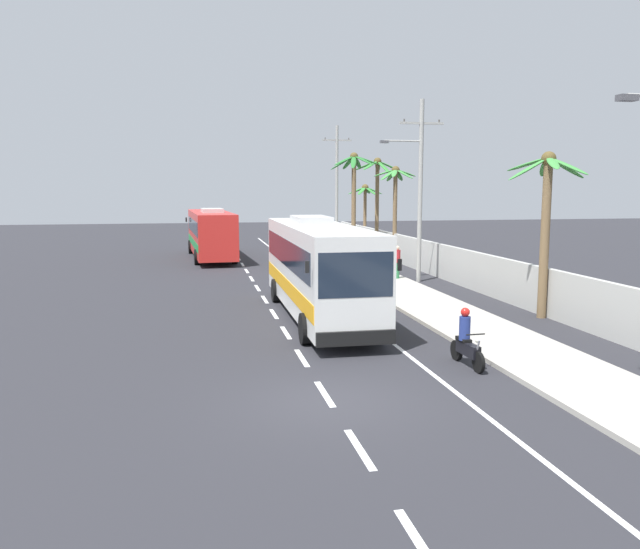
{
  "coord_description": "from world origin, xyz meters",
  "views": [
    {
      "loc": [
        -3.05,
        -14.36,
        5.08
      ],
      "look_at": [
        1.73,
        9.82,
        1.7
      ],
      "focal_mm": 35.52,
      "sensor_mm": 36.0,
      "label": 1
    }
  ],
  "objects_px": {
    "coach_bus_far_lane": "(211,232)",
    "palm_fourth": "(354,184)",
    "palm_third": "(546,205)",
    "motorcycle_beside_bus": "(334,271)",
    "motorcycle_trailing": "(466,343)",
    "coach_bus_foreground": "(318,266)",
    "pedestrian_far_walk": "(397,261)",
    "utility_pole_mid": "(419,185)",
    "pedestrian_midwalk": "(367,257)",
    "palm_nearest": "(377,186)",
    "palm_second": "(365,201)",
    "utility_pole_far": "(337,185)",
    "palm_farthest": "(395,192)"
  },
  "relations": [
    {
      "from": "motorcycle_beside_bus",
      "to": "palm_nearest",
      "type": "bearing_deg",
      "value": 63.72
    },
    {
      "from": "coach_bus_far_lane",
      "to": "palm_nearest",
      "type": "distance_m",
      "value": 12.53
    },
    {
      "from": "motorcycle_trailing",
      "to": "pedestrian_far_walk",
      "type": "relative_size",
      "value": 1.09
    },
    {
      "from": "pedestrian_midwalk",
      "to": "utility_pole_far",
      "type": "bearing_deg",
      "value": 70.27
    },
    {
      "from": "utility_pole_mid",
      "to": "palm_nearest",
      "type": "height_order",
      "value": "utility_pole_mid"
    },
    {
      "from": "motorcycle_beside_bus",
      "to": "pedestrian_far_walk",
      "type": "relative_size",
      "value": 1.09
    },
    {
      "from": "motorcycle_trailing",
      "to": "utility_pole_far",
      "type": "distance_m",
      "value": 36.26
    },
    {
      "from": "coach_bus_foreground",
      "to": "coach_bus_far_lane",
      "type": "bearing_deg",
      "value": 99.28
    },
    {
      "from": "coach_bus_far_lane",
      "to": "utility_pole_mid",
      "type": "bearing_deg",
      "value": -51.75
    },
    {
      "from": "palm_nearest",
      "to": "motorcycle_beside_bus",
      "type": "bearing_deg",
      "value": -116.28
    },
    {
      "from": "palm_nearest",
      "to": "palm_farthest",
      "type": "bearing_deg",
      "value": -80.56
    },
    {
      "from": "palm_farthest",
      "to": "palm_third",
      "type": "bearing_deg",
      "value": -90.82
    },
    {
      "from": "pedestrian_midwalk",
      "to": "coach_bus_foreground",
      "type": "bearing_deg",
      "value": -127.6
    },
    {
      "from": "palm_third",
      "to": "motorcycle_beside_bus",
      "type": "bearing_deg",
      "value": 119.46
    },
    {
      "from": "pedestrian_far_walk",
      "to": "pedestrian_midwalk",
      "type": "bearing_deg",
      "value": -50.95
    },
    {
      "from": "motorcycle_trailing",
      "to": "palm_farthest",
      "type": "distance_m",
      "value": 26.55
    },
    {
      "from": "utility_pole_mid",
      "to": "pedestrian_midwalk",
      "type": "bearing_deg",
      "value": 116.56
    },
    {
      "from": "pedestrian_far_walk",
      "to": "palm_farthest",
      "type": "relative_size",
      "value": 0.27
    },
    {
      "from": "motorcycle_trailing",
      "to": "palm_fourth",
      "type": "relative_size",
      "value": 0.26
    },
    {
      "from": "pedestrian_far_walk",
      "to": "palm_third",
      "type": "xyz_separation_m",
      "value": [
        2.47,
        -10.69,
        3.32
      ]
    },
    {
      "from": "motorcycle_beside_bus",
      "to": "pedestrian_midwalk",
      "type": "height_order",
      "value": "pedestrian_midwalk"
    },
    {
      "from": "palm_nearest",
      "to": "palm_farthest",
      "type": "distance_m",
      "value": 2.87
    },
    {
      "from": "motorcycle_trailing",
      "to": "pedestrian_midwalk",
      "type": "distance_m",
      "value": 19.77
    },
    {
      "from": "motorcycle_trailing",
      "to": "palm_third",
      "type": "height_order",
      "value": "palm_third"
    },
    {
      "from": "palm_nearest",
      "to": "palm_second",
      "type": "height_order",
      "value": "palm_nearest"
    },
    {
      "from": "palm_second",
      "to": "motorcycle_trailing",
      "type": "bearing_deg",
      "value": -100.37
    },
    {
      "from": "motorcycle_beside_bus",
      "to": "utility_pole_mid",
      "type": "relative_size",
      "value": 0.2
    },
    {
      "from": "pedestrian_far_walk",
      "to": "palm_third",
      "type": "relative_size",
      "value": 0.28
    },
    {
      "from": "palm_second",
      "to": "palm_nearest",
      "type": "bearing_deg",
      "value": -96.55
    },
    {
      "from": "pedestrian_far_walk",
      "to": "utility_pole_far",
      "type": "xyz_separation_m",
      "value": [
        0.92,
        19.22,
        4.25
      ]
    },
    {
      "from": "pedestrian_far_walk",
      "to": "coach_bus_foreground",
      "type": "bearing_deg",
      "value": 79.42
    },
    {
      "from": "palm_third",
      "to": "palm_farthest",
      "type": "height_order",
      "value": "palm_farthest"
    },
    {
      "from": "palm_second",
      "to": "utility_pole_far",
      "type": "bearing_deg",
      "value": 142.53
    },
    {
      "from": "utility_pole_far",
      "to": "palm_third",
      "type": "xyz_separation_m",
      "value": [
        1.55,
        -29.91,
        -0.93
      ]
    },
    {
      "from": "pedestrian_midwalk",
      "to": "utility_pole_far",
      "type": "xyz_separation_m",
      "value": [
        1.74,
        16.1,
        4.32
      ]
    },
    {
      "from": "motorcycle_trailing",
      "to": "coach_bus_foreground",
      "type": "bearing_deg",
      "value": 110.47
    },
    {
      "from": "motorcycle_trailing",
      "to": "palm_second",
      "type": "xyz_separation_m",
      "value": [
        6.25,
        34.15,
        3.35
      ]
    },
    {
      "from": "utility_pole_far",
      "to": "palm_second",
      "type": "xyz_separation_m",
      "value": [
        2.03,
        -1.56,
        -1.32
      ]
    },
    {
      "from": "palm_third",
      "to": "palm_fourth",
      "type": "bearing_deg",
      "value": 96.76
    },
    {
      "from": "coach_bus_far_lane",
      "to": "palm_fourth",
      "type": "distance_m",
      "value": 10.82
    },
    {
      "from": "utility_pole_far",
      "to": "motorcycle_trailing",
      "type": "bearing_deg",
      "value": -96.73
    },
    {
      "from": "motorcycle_beside_bus",
      "to": "utility_pole_mid",
      "type": "distance_m",
      "value": 6.47
    },
    {
      "from": "coach_bus_far_lane",
      "to": "motorcycle_beside_bus",
      "type": "distance_m",
      "value": 14.55
    },
    {
      "from": "coach_bus_foreground",
      "to": "utility_pole_mid",
      "type": "bearing_deg",
      "value": 49.32
    },
    {
      "from": "palm_nearest",
      "to": "palm_third",
      "type": "xyz_separation_m",
      "value": [
        0.18,
        -22.53,
        -0.79
      ]
    },
    {
      "from": "coach_bus_far_lane",
      "to": "motorcycle_trailing",
      "type": "distance_m",
      "value": 30.31
    },
    {
      "from": "motorcycle_trailing",
      "to": "utility_pole_mid",
      "type": "distance_m",
      "value": 17.16
    },
    {
      "from": "coach_bus_foreground",
      "to": "pedestrian_far_walk",
      "type": "height_order",
      "value": "coach_bus_foreground"
    },
    {
      "from": "pedestrian_far_walk",
      "to": "palm_farthest",
      "type": "distance_m",
      "value": 10.14
    },
    {
      "from": "motorcycle_trailing",
      "to": "palm_third",
      "type": "bearing_deg",
      "value": 45.19
    }
  ]
}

